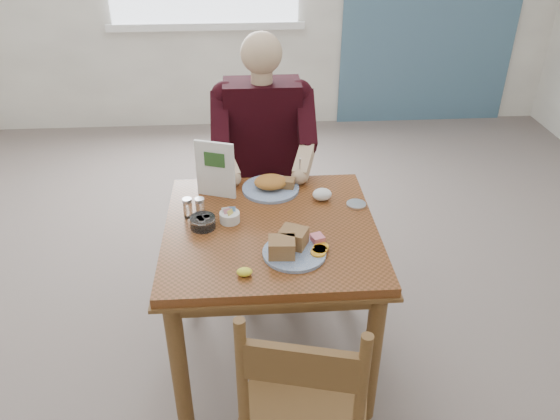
{
  "coord_description": "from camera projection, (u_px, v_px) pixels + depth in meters",
  "views": [
    {
      "loc": [
        -0.09,
        -1.95,
        2.01
      ],
      "look_at": [
        0.04,
        0.0,
        0.83
      ],
      "focal_mm": 35.0,
      "sensor_mm": 36.0,
      "label": 1
    }
  ],
  "objects": [
    {
      "name": "floor",
      "position": [
        272.0,
        353.0,
        2.71
      ],
      "size": [
        6.0,
        6.0,
        0.0
      ],
      "primitive_type": "plane",
      "color": "#71635B",
      "rests_on": "ground"
    },
    {
      "name": "lemon_wedge",
      "position": [
        244.0,
        272.0,
        2.03
      ],
      "size": [
        0.07,
        0.06,
        0.03
      ],
      "primitive_type": "ellipsoid",
      "rotation": [
        0.0,
        0.0,
        0.31
      ],
      "color": "#FBF434",
      "rests_on": "table"
    },
    {
      "name": "napkin",
      "position": [
        322.0,
        194.0,
        2.5
      ],
      "size": [
        0.09,
        0.07,
        0.06
      ],
      "primitive_type": "ellipsoid",
      "rotation": [
        0.0,
        0.0,
        0.0
      ],
      "color": "white",
      "rests_on": "table"
    },
    {
      "name": "metal_dish",
      "position": [
        356.0,
        204.0,
        2.47
      ],
      "size": [
        0.1,
        0.1,
        0.01
      ],
      "primitive_type": "cylinder",
      "rotation": [
        0.0,
        0.0,
        -0.11
      ],
      "color": "silver",
      "rests_on": "table"
    },
    {
      "name": "table",
      "position": [
        271.0,
        248.0,
        2.38
      ],
      "size": [
        0.92,
        0.92,
        0.75
      ],
      "color": "brown",
      "rests_on": "ground"
    },
    {
      "name": "chair_far",
      "position": [
        264.0,
        191.0,
        3.14
      ],
      "size": [
        0.42,
        0.42,
        0.95
      ],
      "color": "brown",
      "rests_on": "ground"
    },
    {
      "name": "chair_near",
      "position": [
        305.0,
        403.0,
        1.87
      ],
      "size": [
        0.51,
        0.51,
        0.95
      ],
      "color": "brown",
      "rests_on": "ground"
    },
    {
      "name": "diner",
      "position": [
        263.0,
        144.0,
        2.89
      ],
      "size": [
        0.53,
        0.56,
        1.39
      ],
      "color": "tan",
      "rests_on": "chair_far"
    },
    {
      "name": "near_plate",
      "position": [
        292.0,
        246.0,
        2.14
      ],
      "size": [
        0.3,
        0.3,
        0.08
      ],
      "color": "white",
      "rests_on": "table"
    },
    {
      "name": "far_plate",
      "position": [
        272.0,
        185.0,
        2.58
      ],
      "size": [
        0.32,
        0.32,
        0.07
      ],
      "color": "white",
      "rests_on": "table"
    },
    {
      "name": "caddy",
      "position": [
        230.0,
        217.0,
        2.34
      ],
      "size": [
        0.11,
        0.11,
        0.07
      ],
      "color": "white",
      "rests_on": "table"
    },
    {
      "name": "shakers",
      "position": [
        194.0,
        208.0,
        2.36
      ],
      "size": [
        0.1,
        0.04,
        0.09
      ],
      "color": "white",
      "rests_on": "table"
    },
    {
      "name": "creamer",
      "position": [
        203.0,
        222.0,
        2.3
      ],
      "size": [
        0.12,
        0.12,
        0.05
      ],
      "color": "white",
      "rests_on": "table"
    },
    {
      "name": "menu",
      "position": [
        215.0,
        169.0,
        2.47
      ],
      "size": [
        0.18,
        0.08,
        0.27
      ],
      "color": "white",
      "rests_on": "table"
    }
  ]
}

